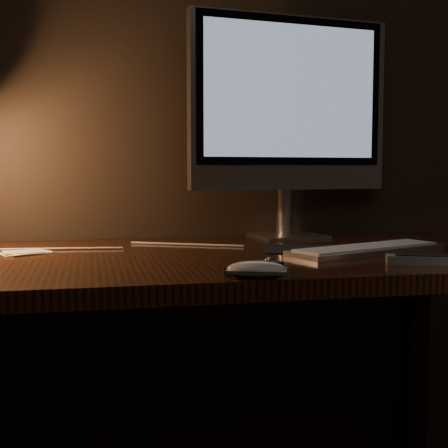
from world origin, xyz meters
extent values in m
cube|color=#2D251C|center=(0.00, 2.26, 1.35)|extent=(4.00, 0.02, 2.70)
cube|color=#3B1B0D|center=(0.00, 1.85, 0.73)|extent=(1.60, 0.75, 0.04)
cube|color=black|center=(0.75, 2.18, 0.35)|extent=(0.06, 0.06, 0.71)
cube|color=black|center=(0.00, 2.20, 0.45)|extent=(1.48, 0.02, 0.51)
cube|color=silver|center=(0.31, 2.17, 0.75)|extent=(0.22, 0.20, 0.01)
cylinder|color=silver|center=(0.31, 2.20, 0.83)|extent=(0.05, 0.05, 0.13)
cube|color=silver|center=(0.31, 2.17, 1.14)|extent=(0.62, 0.11, 0.50)
cube|color=black|center=(0.31, 2.14, 1.18)|extent=(0.58, 0.08, 0.43)
cube|color=#99ABD1|center=(0.31, 2.14, 1.18)|extent=(0.53, 0.07, 0.38)
cube|color=silver|center=(0.40, 1.81, 0.76)|extent=(0.45, 0.27, 0.02)
cube|color=black|center=(0.27, 1.89, 0.75)|extent=(0.25, 0.22, 0.00)
ellipsoid|color=white|center=(0.04, 1.52, 0.76)|extent=(0.13, 0.09, 0.02)
cube|color=black|center=(0.05, 1.57, 0.76)|extent=(0.13, 0.13, 0.02)
cube|color=brown|center=(0.05, 1.57, 0.77)|extent=(0.09, 0.09, 0.00)
sphere|color=silver|center=(0.05, 1.57, 0.77)|extent=(0.01, 0.01, 0.01)
cube|color=gray|center=(0.44, 1.60, 0.76)|extent=(0.19, 0.11, 0.02)
cube|color=black|center=(0.44, 1.60, 0.77)|extent=(0.15, 0.09, 0.00)
cylinder|color=red|center=(0.44, 1.60, 0.77)|extent=(0.01, 0.01, 0.00)
cylinder|color=#0C8C19|center=(0.44, 1.60, 0.77)|extent=(0.01, 0.01, 0.00)
cylinder|color=gold|center=(0.44, 1.60, 0.77)|extent=(0.01, 0.01, 0.00)
cylinder|color=#1433BF|center=(0.44, 1.60, 0.77)|extent=(0.01, 0.01, 0.00)
cube|color=white|center=(-0.42, 1.96, 0.75)|extent=(0.13, 0.11, 0.01)
cylinder|color=white|center=(-0.18, 2.01, 0.75)|extent=(0.62, 0.21, 0.01)
camera|label=1|loc=(-0.27, 0.40, 0.95)|focal=50.00mm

